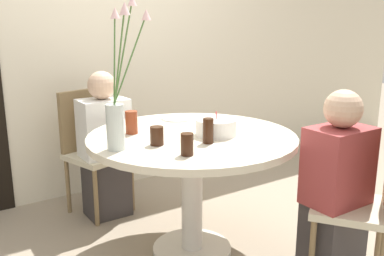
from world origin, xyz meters
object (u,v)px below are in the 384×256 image
at_px(chair_right_flank, 91,144).
at_px(person_woman, 336,195).
at_px(birthday_cake, 216,127).
at_px(person_boy, 105,150).
at_px(flower_vase, 118,102).
at_px(side_plate, 177,118).
at_px(drink_glass_0, 131,122).
at_px(drink_glass_2, 187,144).
at_px(drink_glass_3, 208,131).
at_px(chair_near_front, 368,196).
at_px(drink_glass_1, 157,136).

distance_m(chair_right_flank, person_woman, 1.80).
relative_size(birthday_cake, person_boy, 0.22).
relative_size(flower_vase, side_plate, 3.63).
height_order(chair_right_flank, drink_glass_0, chair_right_flank).
relative_size(drink_glass_0, person_woman, 0.13).
xyz_separation_m(birthday_cake, side_plate, (0.03, 0.49, -0.04)).
xyz_separation_m(flower_vase, drink_glass_0, (0.20, 0.27, -0.19)).
height_order(birthday_cake, drink_glass_2, birthday_cake).
bearing_deg(side_plate, person_boy, 133.23).
bearing_deg(person_woman, person_boy, 115.69).
bearing_deg(chair_right_flank, person_woman, -81.24).
bearing_deg(person_woman, drink_glass_3, 136.70).
bearing_deg(side_plate, person_woman, -72.70).
relative_size(chair_near_front, birthday_cake, 3.82).
xyz_separation_m(side_plate, drink_glass_3, (-0.17, -0.60, 0.06)).
xyz_separation_m(flower_vase, drink_glass_1, (0.20, -0.03, -0.20)).
xyz_separation_m(birthday_cake, drink_glass_3, (-0.14, -0.11, 0.02)).
relative_size(flower_vase, drink_glass_3, 5.56).
relative_size(side_plate, person_boy, 0.20).
bearing_deg(drink_glass_2, person_boy, 89.29).
xyz_separation_m(drink_glass_2, drink_glass_3, (0.22, 0.12, 0.01)).
bearing_deg(chair_right_flank, drink_glass_2, -104.72).
height_order(birthday_cake, side_plate, birthday_cake).
distance_m(chair_right_flank, flower_vase, 1.14).
bearing_deg(person_boy, drink_glass_1, -93.22).
bearing_deg(chair_right_flank, drink_glass_1, -106.37).
xyz_separation_m(person_boy, person_woman, (0.71, -1.48, 0.00)).
bearing_deg(drink_glass_3, drink_glass_0, 121.58).
relative_size(chair_right_flank, side_plate, 4.32).
distance_m(side_plate, drink_glass_3, 0.63).
bearing_deg(birthday_cake, drink_glass_0, 142.21).
bearing_deg(flower_vase, drink_glass_0, 53.49).
relative_size(birthday_cake, drink_glass_0, 1.77).
height_order(birthday_cake, flower_vase, flower_vase).
relative_size(birthday_cake, side_plate, 1.13).
distance_m(flower_vase, drink_glass_0, 0.38).
xyz_separation_m(chair_right_flank, person_woman, (0.76, -1.64, -0.02)).
xyz_separation_m(flower_vase, person_boy, (0.25, 0.85, -0.51)).
bearing_deg(person_boy, side_plate, -46.77).
bearing_deg(flower_vase, chair_right_flank, 78.25).
xyz_separation_m(chair_near_front, drink_glass_0, (-0.86, 1.03, 0.31)).
bearing_deg(side_plate, birthday_cake, -93.85).
bearing_deg(person_woman, drink_glass_0, 130.44).
relative_size(chair_near_front, drink_glass_1, 9.03).
height_order(chair_right_flank, side_plate, chair_right_flank).
bearing_deg(drink_glass_2, side_plate, 61.70).
xyz_separation_m(flower_vase, drink_glass_3, (0.46, -0.16, -0.19)).
bearing_deg(drink_glass_2, drink_glass_1, 98.24).
distance_m(side_plate, drink_glass_0, 0.47).
height_order(chair_right_flank, chair_near_front, same).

